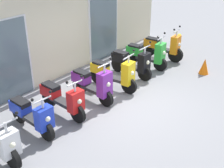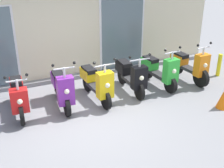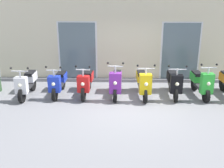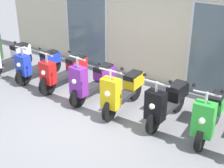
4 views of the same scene
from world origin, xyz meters
The scene contains 9 objects.
ground_plane centered at (0.00, 0.00, 0.00)m, with size 40.00×40.00×0.00m, color gray.
storefront_facade centered at (0.00, 2.68, 1.81)m, with size 10.09×0.50×3.74m.
scooter_white centered at (-3.45, 0.83, 0.47)m, with size 0.60×1.56×1.17m.
scooter_blue centered at (-2.42, 1.02, 0.44)m, with size 0.53×1.54×1.15m.
scooter_red centered at (-1.47, 1.01, 0.46)m, with size 0.51×1.63×1.19m.
scooter_purple centered at (-0.45, 0.89, 0.50)m, with size 0.54×1.51×1.32m.
scooter_yellow centered at (0.44, 0.87, 0.50)m, with size 0.60×1.63×1.27m.
scooter_black centered at (1.47, 0.97, 0.49)m, with size 0.62×1.57×1.22m.
scooter_green centered at (2.39, 0.98, 0.48)m, with size 0.55×1.57×1.27m.
Camera 4 is at (4.01, -4.49, 3.60)m, focal length 51.97 mm.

